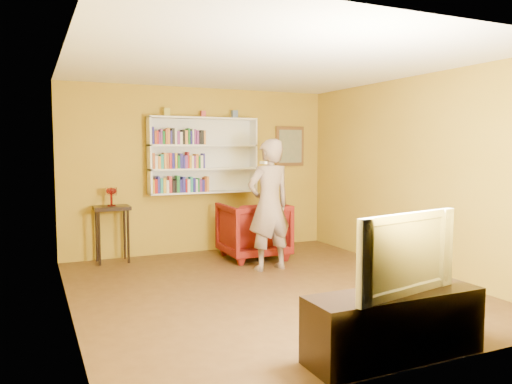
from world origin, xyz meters
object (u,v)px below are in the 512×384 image
bookshelf (202,156)px  armchair (253,230)px  person (269,205)px  television (396,252)px  console_table (112,216)px  tv_cabinet (394,325)px  ruby_lustre (111,193)px

bookshelf → armchair: size_ratio=1.85×
person → television: person is taller
bookshelf → person: size_ratio=0.98×
console_table → television: (1.57, -4.50, 0.17)m
console_table → armchair: bearing=-16.9°
television → tv_cabinet: bearing=-12.1°
bookshelf → console_table: bookshelf is taller
ruby_lustre → person: person is taller
armchair → tv_cabinet: armchair is taller
person → television: 3.12m
bookshelf → ruby_lustre: 1.59m
tv_cabinet → armchair: bearing=82.9°
armchair → tv_cabinet: bearing=84.3°
armchair → television: bearing=84.3°
bookshelf → person: (0.45, -1.56, -0.67)m
tv_cabinet → television: size_ratio=1.34×
console_table → bookshelf: bearing=6.1°
television → person: bearing=71.0°
armchair → television: size_ratio=0.85×
ruby_lustre → person: 2.40m
armchair → bookshelf: bearing=-52.9°
person → armchair: bearing=-104.0°
tv_cabinet → person: bearing=83.1°
bookshelf → tv_cabinet: size_ratio=1.18×
bookshelf → armchair: bookshelf is taller
console_table → ruby_lustre: (0.00, 0.00, 0.35)m
television → armchair: bearing=70.8°
console_table → television: television is taller
television → bookshelf: bearing=78.9°
ruby_lustre → tv_cabinet: bearing=-70.8°
bookshelf → ruby_lustre: size_ratio=6.44×
tv_cabinet → television: 0.60m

